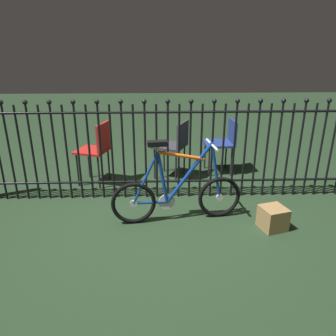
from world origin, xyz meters
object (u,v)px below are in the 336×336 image
object	(u,v)px
bicycle	(177,194)
chair_red	(97,147)
chair_charcoal	(175,143)
display_crate	(273,218)
chair_navy	(224,140)

from	to	relation	value
bicycle	chair_red	distance (m)	1.46
chair_charcoal	display_crate	world-z (taller)	chair_charcoal
chair_navy	display_crate	world-z (taller)	chair_navy
chair_charcoal	display_crate	bearing A→B (deg)	-56.50
bicycle	chair_navy	size ratio (longest dim) A/B	1.78
chair_navy	chair_charcoal	distance (m)	0.75
chair_red	display_crate	xyz separation A→B (m)	(1.98, -1.24, -0.41)
bicycle	chair_charcoal	distance (m)	1.23
chair_navy	display_crate	xyz separation A→B (m)	(0.21, -1.62, -0.37)
chair_charcoal	chair_red	xyz separation A→B (m)	(-1.04, -0.18, 0.01)
bicycle	chair_navy	xyz separation A→B (m)	(0.77, 1.41, 0.18)
bicycle	chair_charcoal	xyz separation A→B (m)	(0.04, 1.21, 0.20)
chair_navy	chair_charcoal	xyz separation A→B (m)	(-0.73, -0.20, 0.02)
chair_red	display_crate	distance (m)	2.37
chair_navy	chair_charcoal	world-z (taller)	chair_charcoal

